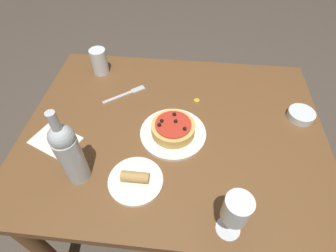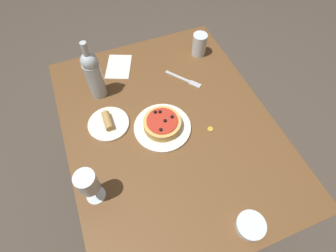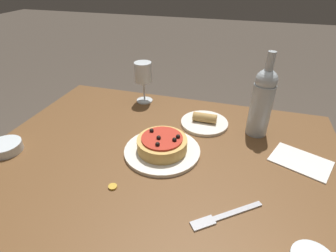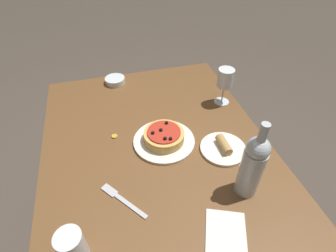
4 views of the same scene
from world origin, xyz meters
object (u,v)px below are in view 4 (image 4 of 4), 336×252
(wine_glass, at_px, (225,79))
(side_bowl, at_px, (115,80))
(wine_bottle, at_px, (253,165))
(fork, at_px, (121,199))
(pizza, at_px, (164,137))
(dinner_plate, at_px, (164,142))
(side_plate, at_px, (223,148))
(water_cup, at_px, (73,248))
(bottle_cap, at_px, (115,136))
(dining_table, at_px, (157,162))

(wine_glass, bearing_deg, side_bowl, -122.77)
(wine_bottle, distance_m, fork, 0.43)
(pizza, bearing_deg, dinner_plate, 133.12)
(pizza, xyz_separation_m, side_plate, (0.10, 0.21, -0.02))
(dinner_plate, relative_size, fork, 1.48)
(water_cup, bearing_deg, bottle_cap, 161.20)
(pizza, relative_size, wine_glass, 0.91)
(pizza, distance_m, side_plate, 0.23)
(wine_bottle, xyz_separation_m, water_cup, (0.08, -0.55, -0.07))
(water_cup, height_order, side_bowl, water_cup)
(wine_glass, height_order, side_bowl, wine_glass)
(side_bowl, bearing_deg, bottle_cap, -7.13)
(pizza, bearing_deg, dining_table, -96.60)
(wine_bottle, xyz_separation_m, side_plate, (-0.19, 0.00, -0.12))
(side_bowl, xyz_separation_m, bottle_cap, (0.41, -0.05, -0.01))
(wine_glass, xyz_separation_m, bottle_cap, (0.10, -0.52, -0.12))
(bottle_cap, bearing_deg, water_cup, -18.80)
(bottle_cap, bearing_deg, dinner_plate, 65.42)
(side_plate, height_order, bottle_cap, side_plate)
(dining_table, xyz_separation_m, bottle_cap, (-0.08, -0.15, 0.11))
(water_cup, bearing_deg, dining_table, 139.98)
(dinner_plate, height_order, side_plate, side_plate)
(water_cup, distance_m, side_plate, 0.61)
(dinner_plate, bearing_deg, wine_glass, 119.91)
(wine_bottle, bearing_deg, side_bowl, -156.19)
(wine_bottle, bearing_deg, pizza, -144.12)
(dining_table, xyz_separation_m, fork, (0.22, -0.17, 0.11))
(wine_glass, relative_size, bottle_cap, 7.30)
(wine_glass, relative_size, side_plate, 0.99)
(water_cup, bearing_deg, wine_bottle, 98.12)
(water_cup, relative_size, side_plate, 0.66)
(pizza, xyz_separation_m, bottle_cap, (-0.09, -0.19, -0.03))
(pizza, relative_size, side_bowl, 1.57)
(fork, xyz_separation_m, side_plate, (-0.12, 0.41, 0.01))
(dinner_plate, xyz_separation_m, fork, (0.21, -0.20, -0.00))
(wine_bottle, bearing_deg, water_cup, -81.88)
(dining_table, bearing_deg, water_cup, -40.02)
(side_bowl, relative_size, bottle_cap, 4.24)
(wine_glass, bearing_deg, fork, -52.82)
(dinner_plate, xyz_separation_m, side_plate, (0.10, 0.21, 0.01))
(fork, bearing_deg, wine_glass, -90.57)
(side_bowl, distance_m, bottle_cap, 0.41)
(wine_bottle, height_order, side_bowl, wine_bottle)
(dining_table, height_order, water_cup, water_cup)
(dinner_plate, distance_m, wine_bottle, 0.37)
(dining_table, height_order, dinner_plate, dinner_plate)
(dining_table, relative_size, pizza, 7.10)
(water_cup, xyz_separation_m, bottle_cap, (-0.45, 0.15, -0.06))
(water_cup, relative_size, bottle_cap, 4.85)
(bottle_cap, bearing_deg, side_plate, 65.29)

